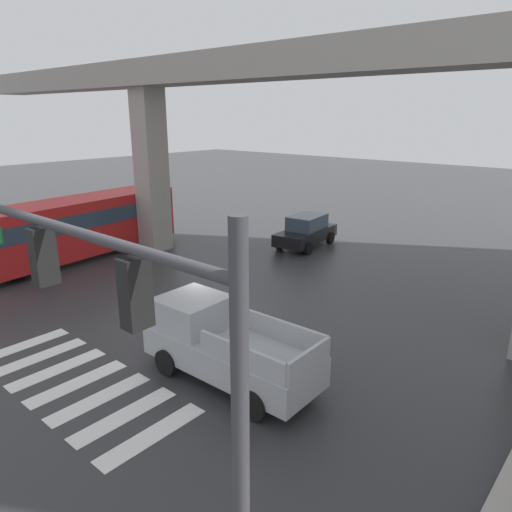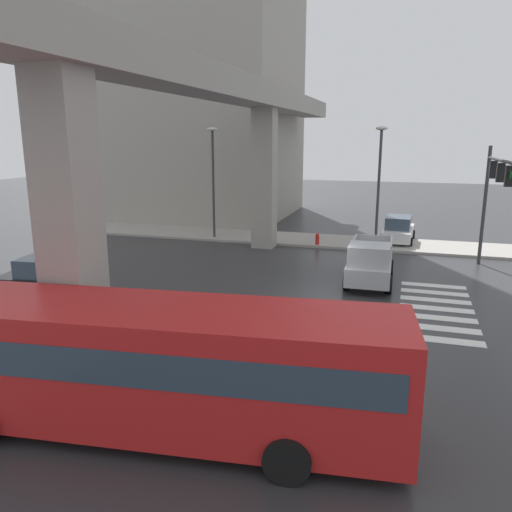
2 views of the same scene
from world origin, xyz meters
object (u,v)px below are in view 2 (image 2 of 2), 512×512
Objects in this scene: pickup_truck at (370,263)px; sedan_white at (398,230)px; city_bus at (162,362)px; fire_hydrant at (317,240)px; street_lamp_mid_block at (213,170)px; street_lamp_near_corner at (379,173)px; sedan_black at (50,278)px; traffic_signal_mast at (499,181)px.

pickup_truck reaches higher than sedan_white.
city_bus is 2.51× the size of sedan_white.
city_bus reaches higher than fire_hydrant.
fire_hydrant is at bearing -93.27° from street_lamp_mid_block.
street_lamp_near_corner is (21.26, -3.26, 2.83)m from city_bus.
street_lamp_near_corner is (-2.32, 1.24, 3.70)m from sedan_white.
city_bus is 1.52× the size of street_lamp_mid_block.
city_bus reaches higher than sedan_black.
pickup_truck is 14.02m from city_bus.
pickup_truck is at bearing -178.11° from street_lamp_near_corner.
street_lamp_mid_block is at bearing 70.17° from traffic_signal_mast.
city_bus is at bearing 165.47° from pickup_truck.
pickup_truck is 0.47× the size of city_bus.
traffic_signal_mast is (-8.11, -4.33, 3.83)m from sedan_white.
pickup_truck is at bearing 174.40° from sedan_white.
pickup_truck reaches higher than sedan_black.
city_bus reaches higher than pickup_truck.
street_lamp_mid_block reaches higher than fire_hydrant.
traffic_signal_mast is 17.06m from street_lamp_mid_block.
pickup_truck is 8.50m from street_lamp_near_corner.
street_lamp_mid_block is (7.71, 10.74, 3.57)m from pickup_truck.
street_lamp_near_corner reaches higher than city_bus.
traffic_signal_mast reaches higher than sedan_black.
fire_hydrant is at bearing 119.95° from sedan_white.
city_bus is 12.95× the size of fire_hydrant.
street_lamp_mid_block is (5.79, 16.05, -0.12)m from traffic_signal_mast.
street_lamp_mid_block reaches higher than city_bus.
traffic_signal_mast reaches higher than sedan_white.
city_bus is (-13.55, 3.51, 0.73)m from pickup_truck.
pickup_truck is 0.47× the size of traffic_signal_mast.
sedan_white is at bearing -28.07° from street_lamp_near_corner.
street_lamp_near_corner is at bearing -83.45° from fire_hydrant.
traffic_signal_mast reaches higher than pickup_truck.
fire_hydrant is at bearing -33.69° from sedan_black.
city_bus is 21.69m from street_lamp_near_corner.
pickup_truck reaches higher than fire_hydrant.
pickup_truck is 0.71× the size of street_lamp_mid_block.
pickup_truck is 0.71× the size of street_lamp_near_corner.
sedan_white is at bearing -60.05° from fire_hydrant.
pickup_truck is at bearing 109.93° from traffic_signal_mast.
fire_hydrant is (7.31, 3.74, -0.56)m from pickup_truck.
sedan_white is at bearing 28.08° from traffic_signal_mast.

